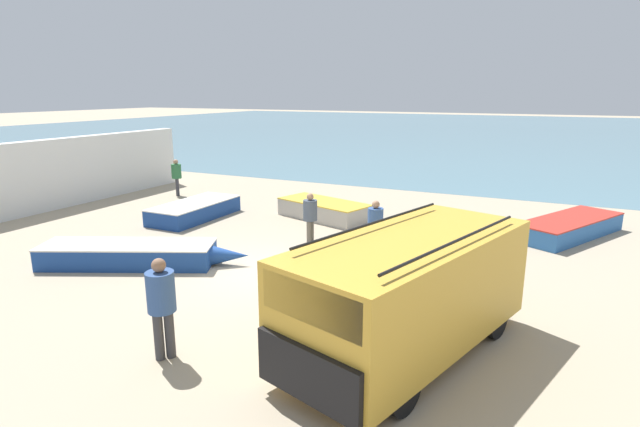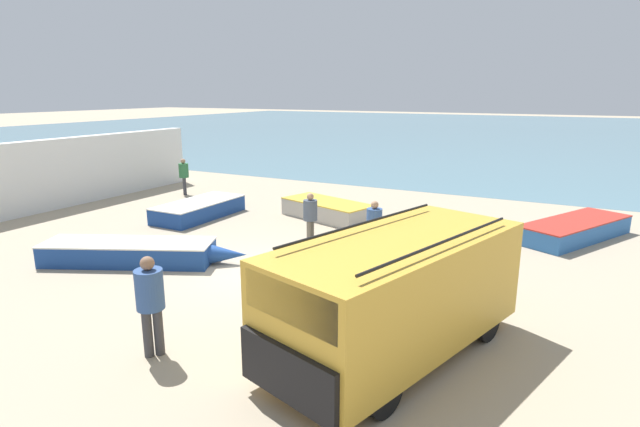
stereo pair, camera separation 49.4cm
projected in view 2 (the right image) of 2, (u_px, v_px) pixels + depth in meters
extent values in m
plane|color=tan|center=(258.00, 270.00, 12.83)|extent=(200.00, 200.00, 0.00)
cube|color=slate|center=(514.00, 131.00, 57.59)|extent=(120.00, 80.00, 0.01)
cube|color=silver|center=(23.00, 179.00, 18.34)|extent=(0.50, 16.16, 2.70)
cube|color=gold|center=(398.00, 290.00, 8.51)|extent=(3.44, 5.40, 1.81)
cube|color=black|center=(286.00, 375.00, 6.85)|extent=(1.85, 0.65, 0.81)
cube|color=#1E232D|center=(289.00, 304.00, 6.66)|extent=(1.76, 0.59, 0.58)
cylinder|color=black|center=(383.00, 392.00, 7.01)|extent=(0.42, 0.76, 0.73)
cylinder|color=black|center=(295.00, 347.00, 8.24)|extent=(0.42, 0.76, 0.73)
cylinder|color=black|center=(486.00, 321.00, 9.16)|extent=(0.42, 0.76, 0.73)
cylinder|color=black|center=(405.00, 294.00, 10.39)|extent=(0.42, 0.76, 0.73)
cylinder|color=black|center=(443.00, 242.00, 7.71)|extent=(1.24, 3.95, 0.05)
cylinder|color=black|center=(363.00, 223.00, 8.81)|extent=(1.24, 3.95, 0.05)
cube|color=#2D66AD|center=(575.00, 230.00, 15.56)|extent=(3.21, 4.38, 0.54)
cone|color=#2D66AD|center=(615.00, 218.00, 16.98)|extent=(0.88, 1.06, 0.52)
cube|color=#B22D23|center=(575.00, 224.00, 15.51)|extent=(1.26, 0.79, 0.05)
cube|color=#B22D23|center=(576.00, 221.00, 15.49)|extent=(3.24, 4.43, 0.04)
cube|color=navy|center=(129.00, 253.00, 13.35)|extent=(4.55, 2.99, 0.54)
cone|color=navy|center=(229.00, 254.00, 13.22)|extent=(1.10, 0.88, 0.52)
cube|color=silver|center=(128.00, 245.00, 13.30)|extent=(0.66, 1.13, 0.05)
cube|color=silver|center=(128.00, 242.00, 13.28)|extent=(4.60, 3.02, 0.04)
cube|color=navy|center=(199.00, 210.00, 18.20)|extent=(1.55, 3.52, 0.55)
cone|color=navy|center=(235.00, 199.00, 20.04)|extent=(0.52, 0.78, 0.52)
cube|color=silver|center=(199.00, 204.00, 18.15)|extent=(1.41, 0.21, 0.05)
cube|color=silver|center=(199.00, 202.00, 18.13)|extent=(1.57, 3.56, 0.04)
cube|color=#ADA89E|center=(327.00, 210.00, 17.99)|extent=(3.63, 2.37, 0.60)
cone|color=#ADA89E|center=(289.00, 202.00, 19.39)|extent=(0.87, 0.76, 0.57)
cube|color=gold|center=(327.00, 204.00, 17.93)|extent=(0.58, 1.33, 0.05)
cube|color=gold|center=(327.00, 202.00, 17.91)|extent=(3.67, 2.39, 0.04)
cylinder|color=#5B564C|center=(312.00, 232.00, 14.91)|extent=(0.14, 0.14, 0.77)
cylinder|color=#5B564C|center=(309.00, 233.00, 14.77)|extent=(0.14, 0.14, 0.77)
cylinder|color=#424C5B|center=(310.00, 210.00, 14.67)|extent=(0.42, 0.42, 0.61)
sphere|color=tan|center=(310.00, 197.00, 14.58)|extent=(0.21, 0.21, 0.21)
cylinder|color=#38383D|center=(159.00, 331.00, 8.64)|extent=(0.16, 0.16, 0.88)
cylinder|color=#38383D|center=(148.00, 333.00, 8.57)|extent=(0.16, 0.16, 0.88)
cylinder|color=#335189|center=(149.00, 289.00, 8.42)|extent=(0.48, 0.48, 0.69)
sphere|color=#8C664C|center=(147.00, 263.00, 8.31)|extent=(0.24, 0.24, 0.24)
cylinder|color=#38383D|center=(185.00, 186.00, 22.19)|extent=(0.15, 0.15, 0.78)
cylinder|color=#38383D|center=(185.00, 186.00, 22.04)|extent=(0.15, 0.15, 0.78)
cylinder|color=#2D6B3D|center=(184.00, 170.00, 21.95)|extent=(0.42, 0.42, 0.62)
sphere|color=tan|center=(183.00, 161.00, 21.85)|extent=(0.21, 0.21, 0.21)
cylinder|color=#38383D|center=(371.00, 245.00, 13.68)|extent=(0.15, 0.15, 0.78)
cylinder|color=#38383D|center=(376.00, 244.00, 13.70)|extent=(0.15, 0.15, 0.78)
cylinder|color=#335189|center=(374.00, 220.00, 13.52)|extent=(0.42, 0.42, 0.62)
sphere|color=tan|center=(375.00, 205.00, 13.42)|extent=(0.21, 0.21, 0.21)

